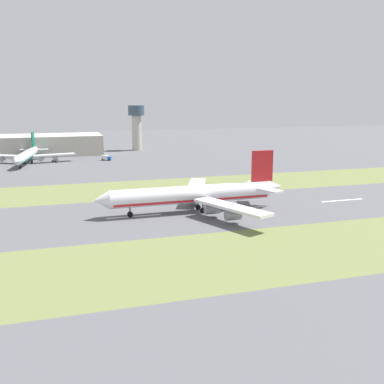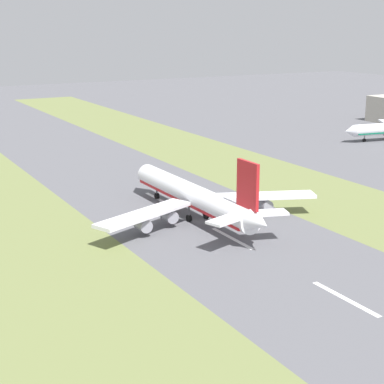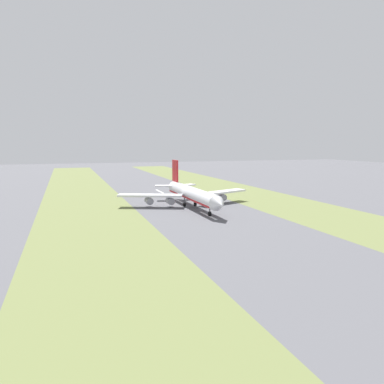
% 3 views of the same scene
% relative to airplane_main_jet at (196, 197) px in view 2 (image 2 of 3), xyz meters
% --- Properties ---
extents(ground_plane, '(800.00, 800.00, 0.00)m').
position_rel_airplane_main_jet_xyz_m(ground_plane, '(0.06, -2.36, -6.02)').
color(ground_plane, '#56565B').
extents(grass_median_west, '(40.00, 600.00, 0.01)m').
position_rel_airplane_main_jet_xyz_m(grass_median_west, '(-44.94, -2.36, -6.02)').
color(grass_median_west, olive).
rests_on(grass_median_west, ground).
extents(grass_median_east, '(40.00, 600.00, 0.01)m').
position_rel_airplane_main_jet_xyz_m(grass_median_east, '(45.06, -2.36, -6.02)').
color(grass_median_east, olive).
rests_on(grass_median_east, ground).
extents(centreline_dash_near, '(1.20, 18.00, 0.01)m').
position_rel_airplane_main_jet_xyz_m(centreline_dash_near, '(0.06, -58.09, -6.01)').
color(centreline_dash_near, silver).
rests_on(centreline_dash_near, ground).
extents(centreline_dash_mid, '(1.20, 18.00, 0.01)m').
position_rel_airplane_main_jet_xyz_m(centreline_dash_mid, '(0.06, -18.09, -6.01)').
color(centreline_dash_mid, silver).
rests_on(centreline_dash_mid, ground).
extents(centreline_dash_far, '(1.20, 18.00, 0.01)m').
position_rel_airplane_main_jet_xyz_m(centreline_dash_far, '(0.06, 21.91, -6.01)').
color(centreline_dash_far, silver).
rests_on(centreline_dash_far, ground).
extents(airplane_main_jet, '(64.13, 67.04, 20.20)m').
position_rel_airplane_main_jet_xyz_m(airplane_main_jet, '(0.00, 0.00, 0.00)').
color(airplane_main_jet, white).
rests_on(airplane_main_jet, ground).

